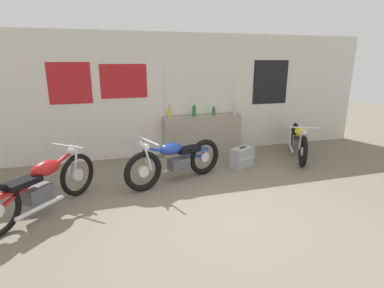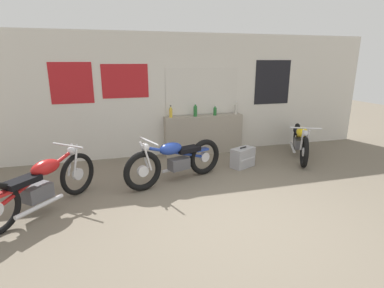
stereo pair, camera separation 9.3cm
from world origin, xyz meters
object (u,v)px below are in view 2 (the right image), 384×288
at_px(bottle_right_center, 236,108).
at_px(motorcycle_red, 41,185).
at_px(hard_case_silver, 243,158).
at_px(bottle_leftmost, 171,112).
at_px(bottle_left_center, 195,110).
at_px(motorcycle_blue, 176,160).
at_px(bottle_center, 215,111).
at_px(motorcycle_yellow, 300,140).

distance_m(bottle_right_center, motorcycle_red, 4.61).
distance_m(motorcycle_red, hard_case_silver, 3.83).
bearing_deg(hard_case_silver, motorcycle_red, -164.93).
bearing_deg(bottle_leftmost, motorcycle_red, -138.02).
bearing_deg(bottle_leftmost, hard_case_silver, -42.05).
bearing_deg(bottle_left_center, motorcycle_blue, -118.27).
bearing_deg(bottle_leftmost, bottle_center, -1.55).
xyz_separation_m(bottle_left_center, bottle_right_center, (1.04, 0.03, -0.00)).
bearing_deg(bottle_right_center, hard_case_silver, -105.55).
height_order(motorcycle_blue, hard_case_silver, motorcycle_blue).
relative_size(bottle_leftmost, bottle_right_center, 0.89).
bearing_deg(motorcycle_blue, bottle_center, 49.49).
bearing_deg(motorcycle_blue, hard_case_silver, 14.49).
relative_size(bottle_center, motorcycle_yellow, 0.13).
bearing_deg(motorcycle_yellow, bottle_left_center, 158.87).
bearing_deg(hard_case_silver, bottle_center, 101.37).
height_order(motorcycle_red, hard_case_silver, motorcycle_red).
bearing_deg(motorcycle_yellow, motorcycle_blue, -168.17).
xyz_separation_m(bottle_left_center, hard_case_silver, (0.72, -1.13, -0.86)).
xyz_separation_m(motorcycle_blue, motorcycle_yellow, (3.10, 0.65, -0.01)).
bearing_deg(motorcycle_red, hard_case_silver, 15.07).
xyz_separation_m(bottle_leftmost, motorcycle_yellow, (2.85, -0.91, -0.64)).
height_order(bottle_center, bottle_right_center, bottle_right_center).
distance_m(bottle_leftmost, hard_case_silver, 1.93).
xyz_separation_m(bottle_center, hard_case_silver, (0.23, -1.14, -0.83)).
bearing_deg(bottle_leftmost, bottle_left_center, -3.38).
height_order(bottle_right_center, hard_case_silver, bottle_right_center).
height_order(bottle_right_center, motorcycle_red, bottle_right_center).
xyz_separation_m(bottle_leftmost, motorcycle_red, (-2.40, -2.16, -0.62)).
bearing_deg(motorcycle_red, motorcycle_yellow, 13.34).
bearing_deg(bottle_center, motorcycle_blue, -130.51).
bearing_deg(bottle_right_center, motorcycle_blue, -140.06).
relative_size(bottle_leftmost, bottle_left_center, 0.87).
xyz_separation_m(bottle_right_center, hard_case_silver, (-0.32, -1.16, -0.86)).
bearing_deg(motorcycle_red, bottle_left_center, 35.55).
xyz_separation_m(bottle_center, motorcycle_blue, (-1.31, -1.54, -0.62)).
distance_m(bottle_left_center, bottle_right_center, 1.04).
bearing_deg(bottle_left_center, motorcycle_red, -144.45).
height_order(bottle_leftmost, motorcycle_red, bottle_leftmost).
bearing_deg(bottle_center, bottle_left_center, -179.38).
height_order(bottle_leftmost, bottle_center, bottle_leftmost).
relative_size(bottle_right_center, motorcycle_red, 0.19).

